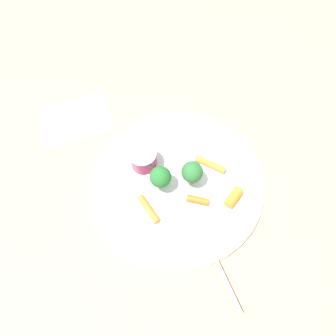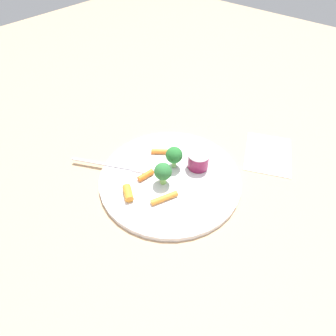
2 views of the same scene
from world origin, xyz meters
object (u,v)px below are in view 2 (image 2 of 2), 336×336
broccoli_floret_0 (163,172)px  fork (109,165)px  carrot_stick_2 (146,175)px  broccoli_floret_1 (174,155)px  sauce_cup (198,160)px  napkin (268,154)px  carrot_stick_1 (163,152)px  carrot_stick_0 (164,198)px  carrot_stick_3 (128,193)px  plate (170,178)px

broccoli_floret_0 → fork: (0.04, -0.13, -0.03)m
carrot_stick_2 → broccoli_floret_1: bearing=159.0°
sauce_cup → carrot_stick_2: (0.10, -0.07, -0.01)m
broccoli_floret_0 → napkin: bearing=152.8°
carrot_stick_1 → carrot_stick_0: bearing=42.4°
carrot_stick_0 → napkin: bearing=161.4°
broccoli_floret_0 → carrot_stick_2: (0.01, -0.04, -0.03)m
broccoli_floret_1 → napkin: broccoli_floret_1 is taller
broccoli_floret_1 → carrot_stick_1: size_ratio=0.98×
broccoli_floret_1 → carrot_stick_3: bearing=-7.4°
carrot_stick_1 → napkin: 0.26m
napkin → broccoli_floret_1: bearing=-36.3°
sauce_cup → broccoli_floret_1: bearing=-49.4°
sauce_cup → carrot_stick_2: bearing=-33.4°
plate → carrot_stick_1: carrot_stick_1 is taller
carrot_stick_3 → napkin: bearing=153.8°
broccoli_floret_1 → carrot_stick_0: 0.10m
plate → napkin: (-0.22, 0.13, -0.00)m
carrot_stick_0 → plate: bearing=-150.2°
broccoli_floret_0 → carrot_stick_1: bearing=-137.8°
carrot_stick_2 → carrot_stick_3: size_ratio=1.04×
fork → plate: bearing=116.9°
carrot_stick_1 → napkin: (-0.18, 0.19, -0.02)m
broccoli_floret_0 → plate: bearing=-176.9°
carrot_stick_3 → fork: 0.11m
broccoli_floret_0 → carrot_stick_3: bearing=-23.1°
broccoli_floret_1 → fork: bearing=-50.5°
plate → carrot_stick_3: 0.11m
napkin → carrot_stick_3: bearing=-26.2°
broccoli_floret_0 → carrot_stick_3: broccoli_floret_0 is taller
carrot_stick_1 → carrot_stick_3: bearing=12.3°
carrot_stick_2 → napkin: carrot_stick_2 is taller
broccoli_floret_1 → fork: size_ratio=0.34×
carrot_stick_3 → napkin: size_ratio=0.26×
sauce_cup → carrot_stick_0: bearing=2.6°
carrot_stick_1 → broccoli_floret_0: bearing=42.2°
carrot_stick_3 → fork: carrot_stick_3 is taller
carrot_stick_2 → fork: bearing=-72.2°
carrot_stick_0 → fork: size_ratio=0.36×
broccoli_floret_0 → carrot_stick_0: size_ratio=0.92×
napkin → carrot_stick_0: bearing=-18.6°
plate → sauce_cup: size_ratio=6.27×
broccoli_floret_1 → carrot_stick_3: 0.13m
broccoli_floret_1 → carrot_stick_2: 0.08m
plate → fork: (0.07, -0.13, 0.01)m
plate → broccoli_floret_0: (0.02, 0.00, 0.04)m
plate → sauce_cup: (-0.07, 0.03, 0.03)m
sauce_cup → carrot_stick_1: (0.02, -0.09, -0.01)m
broccoli_floret_1 → carrot_stick_3: size_ratio=1.47×
sauce_cup → carrot_stick_0: sauce_cup is taller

